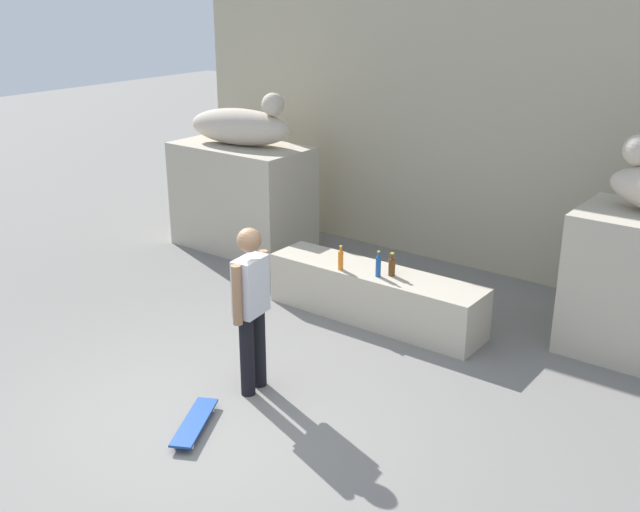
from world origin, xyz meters
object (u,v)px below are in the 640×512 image
statue_reclining_left (242,125)px  bottle_blue (378,266)px  skater (251,303)px  bottle_orange (341,260)px  skateboard (195,422)px  bottle_brown (392,266)px

statue_reclining_left → bottle_blue: size_ratio=5.48×
statue_reclining_left → skater: size_ratio=1.00×
skater → bottle_orange: skater is taller
bottle_orange → skateboard: bearing=-83.0°
statue_reclining_left → bottle_brown: bearing=-28.5°
statue_reclining_left → bottle_blue: statue_reclining_left is taller
bottle_orange → bottle_blue: bearing=9.8°
skater → bottle_orange: (-0.29, 1.87, -0.18)m
skater → bottle_brown: bearing=-15.6°
bottle_blue → bottle_orange: bearing=-170.2°
bottle_brown → statue_reclining_left: bearing=162.4°
skateboard → bottle_orange: 2.81m
bottle_orange → bottle_brown: 0.61m
bottle_brown → skateboard: bearing=-94.7°
skater → skateboard: 1.20m
bottle_orange → bottle_blue: size_ratio=0.96×
statue_reclining_left → bottle_blue: 3.45m
skater → skateboard: size_ratio=2.08×
bottle_brown → bottle_blue: bearing=-132.8°
statue_reclining_left → skateboard: size_ratio=2.09×
skater → statue_reclining_left: bearing=35.4°
statue_reclining_left → bottle_brown: 3.51m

